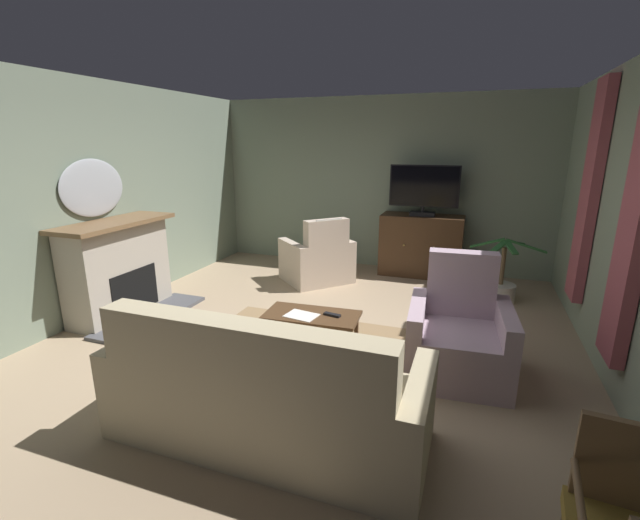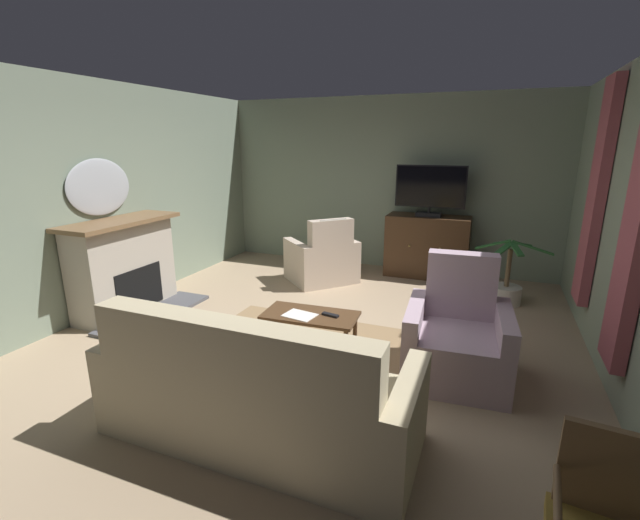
{
  "view_description": "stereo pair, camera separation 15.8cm",
  "coord_description": "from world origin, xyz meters",
  "px_view_note": "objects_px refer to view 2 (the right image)",
  "views": [
    {
      "loc": [
        1.51,
        -3.68,
        2.05
      ],
      "look_at": [
        0.05,
        0.39,
        0.86
      ],
      "focal_mm": 24.13,
      "sensor_mm": 36.0,
      "label": 1
    },
    {
      "loc": [
        1.66,
        -3.62,
        2.05
      ],
      "look_at": [
        0.05,
        0.39,
        0.86
      ],
      "focal_mm": 24.13,
      "sensor_mm": 36.0,
      "label": 2
    }
  ],
  "objects_px": {
    "wall_mirror_oval": "(99,187)",
    "armchair_near_window": "(457,340)",
    "television": "(430,190)",
    "cat": "(205,329)",
    "fireplace": "(125,269)",
    "folded_newspaper": "(300,315)",
    "potted_plant_tall_palm_by_window": "(506,289)",
    "coffee_table": "(310,319)",
    "armchair_facing_sofa": "(323,260)",
    "tv_cabinet": "(427,248)",
    "sofa_floral": "(255,398)",
    "tv_remote": "(330,315)"
  },
  "relations": [
    {
      "from": "wall_mirror_oval",
      "to": "potted_plant_tall_palm_by_window",
      "type": "distance_m",
      "value": 5.23
    },
    {
      "from": "fireplace",
      "to": "television",
      "type": "bearing_deg",
      "value": 41.42
    },
    {
      "from": "tv_cabinet",
      "to": "armchair_facing_sofa",
      "type": "distance_m",
      "value": 1.66
    },
    {
      "from": "fireplace",
      "to": "television",
      "type": "height_order",
      "value": "television"
    },
    {
      "from": "tv_cabinet",
      "to": "television",
      "type": "xyz_separation_m",
      "value": [
        -0.0,
        -0.05,
        0.91
      ]
    },
    {
      "from": "wall_mirror_oval",
      "to": "coffee_table",
      "type": "xyz_separation_m",
      "value": [
        2.8,
        -0.2,
        -1.16
      ]
    },
    {
      "from": "armchair_near_window",
      "to": "cat",
      "type": "bearing_deg",
      "value": -174.7
    },
    {
      "from": "wall_mirror_oval",
      "to": "cat",
      "type": "distance_m",
      "value": 2.17
    },
    {
      "from": "folded_newspaper",
      "to": "potted_plant_tall_palm_by_window",
      "type": "distance_m",
      "value": 3.02
    },
    {
      "from": "tv_remote",
      "to": "folded_newspaper",
      "type": "relative_size",
      "value": 0.57
    },
    {
      "from": "folded_newspaper",
      "to": "potted_plant_tall_palm_by_window",
      "type": "xyz_separation_m",
      "value": [
        1.9,
        2.34,
        -0.24
      ]
    },
    {
      "from": "armchair_facing_sofa",
      "to": "wall_mirror_oval",
      "type": "bearing_deg",
      "value": -135.34
    },
    {
      "from": "coffee_table",
      "to": "cat",
      "type": "distance_m",
      "value": 1.22
    },
    {
      "from": "armchair_near_window",
      "to": "potted_plant_tall_palm_by_window",
      "type": "xyz_separation_m",
      "value": [
        0.45,
        2.12,
        -0.14
      ]
    },
    {
      "from": "wall_mirror_oval",
      "to": "tv_remote",
      "type": "height_order",
      "value": "wall_mirror_oval"
    },
    {
      "from": "television",
      "to": "armchair_near_window",
      "type": "height_order",
      "value": "television"
    },
    {
      "from": "tv_cabinet",
      "to": "television",
      "type": "bearing_deg",
      "value": -90.0
    },
    {
      "from": "fireplace",
      "to": "folded_newspaper",
      "type": "bearing_deg",
      "value": -6.42
    },
    {
      "from": "wall_mirror_oval",
      "to": "armchair_near_window",
      "type": "relative_size",
      "value": 0.84
    },
    {
      "from": "potted_plant_tall_palm_by_window",
      "to": "sofa_floral",
      "type": "bearing_deg",
      "value": -114.96
    },
    {
      "from": "tv_cabinet",
      "to": "wall_mirror_oval",
      "type": "bearing_deg",
      "value": -140.16
    },
    {
      "from": "sofa_floral",
      "to": "cat",
      "type": "height_order",
      "value": "sofa_floral"
    },
    {
      "from": "tv_cabinet",
      "to": "cat",
      "type": "distance_m",
      "value": 3.7
    },
    {
      "from": "television",
      "to": "potted_plant_tall_palm_by_window",
      "type": "height_order",
      "value": "television"
    },
    {
      "from": "television",
      "to": "folded_newspaper",
      "type": "distance_m",
      "value": 3.33
    },
    {
      "from": "potted_plant_tall_palm_by_window",
      "to": "wall_mirror_oval",
      "type": "bearing_deg",
      "value": -155.98
    },
    {
      "from": "armchair_facing_sofa",
      "to": "potted_plant_tall_palm_by_window",
      "type": "height_order",
      "value": "armchair_facing_sofa"
    },
    {
      "from": "fireplace",
      "to": "folded_newspaper",
      "type": "distance_m",
      "value": 2.49
    },
    {
      "from": "coffee_table",
      "to": "armchair_facing_sofa",
      "type": "bearing_deg",
      "value": 108.6
    },
    {
      "from": "tv_cabinet",
      "to": "tv_remote",
      "type": "relative_size",
      "value": 7.32
    },
    {
      "from": "potted_plant_tall_palm_by_window",
      "to": "cat",
      "type": "height_order",
      "value": "potted_plant_tall_palm_by_window"
    },
    {
      "from": "sofa_floral",
      "to": "armchair_near_window",
      "type": "xyz_separation_m",
      "value": [
        1.22,
        1.46,
        0.0
      ]
    },
    {
      "from": "television",
      "to": "cat",
      "type": "height_order",
      "value": "television"
    },
    {
      "from": "television",
      "to": "armchair_near_window",
      "type": "distance_m",
      "value": 3.16
    },
    {
      "from": "armchair_facing_sofa",
      "to": "potted_plant_tall_palm_by_window",
      "type": "distance_m",
      "value": 2.57
    },
    {
      "from": "fireplace",
      "to": "armchair_facing_sofa",
      "type": "relative_size",
      "value": 1.22
    },
    {
      "from": "tv_remote",
      "to": "potted_plant_tall_palm_by_window",
      "type": "bearing_deg",
      "value": 64.6
    },
    {
      "from": "wall_mirror_oval",
      "to": "armchair_near_window",
      "type": "distance_m",
      "value": 4.34
    },
    {
      "from": "armchair_facing_sofa",
      "to": "tv_cabinet",
      "type": "bearing_deg",
      "value": 31.42
    },
    {
      "from": "fireplace",
      "to": "tv_cabinet",
      "type": "distance_m",
      "value": 4.32
    },
    {
      "from": "television",
      "to": "tv_remote",
      "type": "distance_m",
      "value": 3.18
    },
    {
      "from": "fireplace",
      "to": "wall_mirror_oval",
      "type": "height_order",
      "value": "wall_mirror_oval"
    },
    {
      "from": "tv_remote",
      "to": "cat",
      "type": "relative_size",
      "value": 0.25
    },
    {
      "from": "coffee_table",
      "to": "armchair_facing_sofa",
      "type": "distance_m",
      "value": 2.35
    },
    {
      "from": "armchair_facing_sofa",
      "to": "armchair_near_window",
      "type": "bearing_deg",
      "value": -44.63
    },
    {
      "from": "cat",
      "to": "fireplace",
      "type": "bearing_deg",
      "value": 167.43
    },
    {
      "from": "tv_cabinet",
      "to": "television",
      "type": "height_order",
      "value": "television"
    },
    {
      "from": "potted_plant_tall_palm_by_window",
      "to": "television",
      "type": "bearing_deg",
      "value": 146.25
    },
    {
      "from": "sofa_floral",
      "to": "tv_cabinet",
      "type": "bearing_deg",
      "value": 83.41
    },
    {
      "from": "tv_remote",
      "to": "armchair_near_window",
      "type": "bearing_deg",
      "value": 15.99
    }
  ]
}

